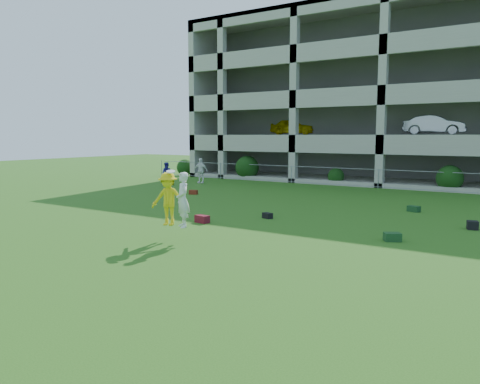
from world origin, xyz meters
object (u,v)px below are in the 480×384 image
Objects in this scene: bystander_b at (201,171)px; frisbee_contest at (172,199)px; bystander_a at (167,174)px; crate_d at (473,225)px; parking_garage at (415,99)px.

frisbee_contest is at bearing -67.59° from bystander_b.
bystander_a is 19.35m from crate_d.
crate_d is (17.75, -7.43, -0.71)m from bystander_b.
bystander_b is at bearing -132.23° from parking_garage.
bystander_a is 0.86× the size of frisbee_contest.
bystander_b is 0.98× the size of frisbee_contest.
bystander_b is 0.06× the size of parking_garage.
bystander_a is 0.05× the size of parking_garage.
crate_d is 21.59m from parking_garage.
bystander_b is at bearing 157.27° from crate_d.
bystander_a is 16.38m from frisbee_contest.
frisbee_contest is at bearing -137.33° from crate_d.
crate_d is 10.43m from frisbee_contest.
frisbee_contest is (-7.62, -7.03, 1.15)m from crate_d.
parking_garage reaches higher than frisbee_contest.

